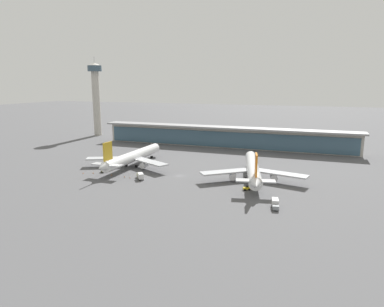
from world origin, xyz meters
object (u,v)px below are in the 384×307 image
at_px(service_truck_by_tail_yellow, 246,188).
at_px(safety_cone_echo, 93,173).
at_px(safety_cone_alpha, 124,177).
at_px(safety_cone_bravo, 83,173).
at_px(service_truck_under_wing_olive, 103,171).
at_px(service_truck_mid_apron_grey, 275,203).
at_px(service_truck_near_nose_olive, 140,176).
at_px(control_tower, 96,93).
at_px(airliner_left_stand, 132,157).
at_px(safety_cone_charlie, 130,178).
at_px(airliner_centre_stand, 253,169).
at_px(safety_cone_delta, 112,175).

height_order(service_truck_by_tail_yellow, safety_cone_echo, service_truck_by_tail_yellow).
distance_m(safety_cone_alpha, safety_cone_bravo, 23.61).
distance_m(service_truck_under_wing_olive, safety_cone_bravo, 9.80).
bearing_deg(service_truck_mid_apron_grey, safety_cone_alpha, 166.88).
distance_m(service_truck_near_nose_olive, safety_cone_alpha, 9.06).
bearing_deg(control_tower, service_truck_mid_apron_grey, -37.69).
distance_m(airliner_left_stand, service_truck_near_nose_olive, 27.50).
height_order(service_truck_mid_apron_grey, safety_cone_charlie, service_truck_mid_apron_grey).
relative_size(service_truck_near_nose_olive, service_truck_by_tail_yellow, 2.15).
distance_m(airliner_left_stand, service_truck_by_tail_yellow, 71.98).
xyz_separation_m(service_truck_by_tail_yellow, safety_cone_bravo, (-84.41, -1.38, -0.56)).
bearing_deg(service_truck_mid_apron_grey, airliner_centre_stand, 112.97).
bearing_deg(airliner_centre_stand, safety_cone_bravo, -167.25).
distance_m(service_truck_mid_apron_grey, control_tower, 220.03).
bearing_deg(safety_cone_echo, safety_cone_alpha, -2.26).
distance_m(airliner_left_stand, safety_cone_alpha, 23.36).
bearing_deg(service_truck_by_tail_yellow, control_tower, 143.80).
bearing_deg(safety_cone_alpha, airliner_left_stand, 109.71).
xyz_separation_m(service_truck_by_tail_yellow, safety_cone_echo, (-79.88, 0.83, -0.56)).
height_order(airliner_left_stand, airliner_centre_stand, same).
relative_size(airliner_left_stand, safety_cone_echo, 93.34).
height_order(control_tower, safety_cone_alpha, control_tower).
distance_m(airliner_centre_stand, service_truck_under_wing_olive, 77.22).
bearing_deg(airliner_centre_stand, safety_cone_charlie, -162.43).
bearing_deg(service_truck_near_nose_olive, service_truck_by_tail_yellow, 0.03).
height_order(service_truck_by_tail_yellow, safety_cone_alpha, service_truck_by_tail_yellow).
distance_m(service_truck_by_tail_yellow, safety_cone_charlie, 57.53).
height_order(service_truck_by_tail_yellow, safety_cone_delta, service_truck_by_tail_yellow).
bearing_deg(safety_cone_bravo, service_truck_mid_apron_grey, -9.23).
height_order(safety_cone_alpha, safety_cone_delta, same).
relative_size(service_truck_near_nose_olive, safety_cone_charlie, 10.23).
xyz_separation_m(airliner_centre_stand, safety_cone_echo, (-79.30, -16.75, -5.18)).
bearing_deg(safety_cone_charlie, safety_cone_echo, 176.72).
distance_m(service_truck_near_nose_olive, service_truck_mid_apron_grey, 68.40).
xyz_separation_m(service_truck_by_tail_yellow, safety_cone_delta, (-68.88, 0.94, -0.56)).
bearing_deg(safety_cone_charlie, service_truck_under_wing_olive, 165.61).
bearing_deg(safety_cone_charlie, airliner_left_stand, 116.60).
xyz_separation_m(control_tower, safety_cone_alpha, (96.71, -115.25, -36.99)).
distance_m(service_truck_by_tail_yellow, safety_cone_bravo, 84.42).
xyz_separation_m(service_truck_by_tail_yellow, control_tower, (-157.56, 115.33, 36.44)).
bearing_deg(safety_cone_delta, control_tower, 127.78).
distance_m(service_truck_by_tail_yellow, safety_cone_alpha, 60.85).
distance_m(service_truck_under_wing_olive, service_truck_by_tail_yellow, 76.66).
bearing_deg(service_truck_under_wing_olive, service_truck_by_tail_yellow, -3.31).
xyz_separation_m(airliner_left_stand, safety_cone_bravo, (-15.88, -22.91, -5.18)).
distance_m(service_truck_under_wing_olive, control_tower, 142.10).
bearing_deg(safety_cone_alpha, service_truck_by_tail_yellow, -0.08).
xyz_separation_m(service_truck_by_tail_yellow, safety_cone_alpha, (-60.85, 0.08, -0.56)).
bearing_deg(safety_cone_bravo, safety_cone_delta, 8.49).
bearing_deg(service_truck_near_nose_olive, safety_cone_echo, 178.23).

